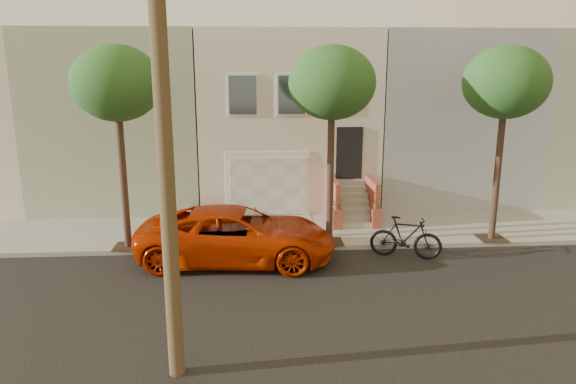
{
  "coord_description": "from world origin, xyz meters",
  "views": [
    {
      "loc": [
        -1.46,
        -12.5,
        5.87
      ],
      "look_at": [
        -0.42,
        3.0,
        2.09
      ],
      "focal_mm": 32.99,
      "sensor_mm": 36.0,
      "label": 1
    }
  ],
  "objects": [
    {
      "name": "tree_left",
      "position": [
        -5.5,
        3.9,
        5.26
      ],
      "size": [
        2.7,
        2.57,
        6.3
      ],
      "color": "#2D2116",
      "rests_on": "sidewalk"
    },
    {
      "name": "motorcycle",
      "position": [
        3.21,
        2.72,
        0.66
      ],
      "size": [
        2.27,
        1.3,
        1.32
      ],
      "primitive_type": "imported",
      "rotation": [
        0.0,
        0.0,
        1.24
      ],
      "color": "black",
      "rests_on": "ground"
    },
    {
      "name": "tree_mid",
      "position": [
        1.0,
        3.9,
        5.26
      ],
      "size": [
        2.7,
        2.57,
        6.3
      ],
      "color": "#2D2116",
      "rests_on": "sidewalk"
    },
    {
      "name": "sidewalk",
      "position": [
        0.0,
        5.35,
        0.07
      ],
      "size": [
        40.0,
        3.7,
        0.15
      ],
      "primitive_type": "cube",
      "color": "gray",
      "rests_on": "ground"
    },
    {
      "name": "ground",
      "position": [
        0.0,
        0.0,
        0.0
      ],
      "size": [
        90.0,
        90.0,
        0.0
      ],
      "primitive_type": "plane",
      "color": "black",
      "rests_on": "ground"
    },
    {
      "name": "pickup_truck",
      "position": [
        -1.98,
        2.78,
        0.82
      ],
      "size": [
        6.14,
        3.22,
        1.65
      ],
      "primitive_type": "imported",
      "rotation": [
        0.0,
        0.0,
        1.49
      ],
      "color": "#B72500",
      "rests_on": "ground"
    },
    {
      "name": "house_row",
      "position": [
        0.0,
        11.19,
        3.64
      ],
      "size": [
        33.1,
        11.7,
        7.0
      ],
      "color": "beige",
      "rests_on": "sidewalk"
    },
    {
      "name": "tree_right",
      "position": [
        6.5,
        3.9,
        5.26
      ],
      "size": [
        2.7,
        2.57,
        6.3
      ],
      "color": "#2D2116",
      "rests_on": "sidewalk"
    }
  ]
}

